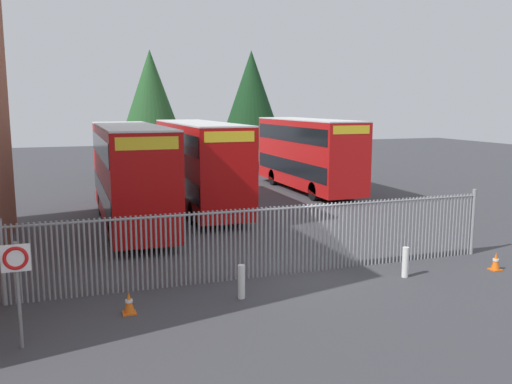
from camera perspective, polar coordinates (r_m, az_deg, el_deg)
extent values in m
plane|color=#3D3D42|center=(24.80, -3.06, -3.18)|extent=(100.00, 100.00, 0.00)
cylinder|color=gray|center=(15.93, -25.07, -6.98)|extent=(0.06, 0.06, 2.20)
cylinder|color=gray|center=(15.92, -24.57, -6.96)|extent=(0.06, 0.06, 2.20)
cylinder|color=gray|center=(15.91, -24.06, -6.94)|extent=(0.06, 0.06, 2.20)
cylinder|color=gray|center=(15.89, -23.56, -6.92)|extent=(0.06, 0.06, 2.20)
cylinder|color=gray|center=(15.88, -23.05, -6.89)|extent=(0.06, 0.06, 2.20)
cylinder|color=gray|center=(15.87, -22.54, -6.87)|extent=(0.06, 0.06, 2.20)
cylinder|color=gray|center=(15.86, -22.04, -6.85)|extent=(0.06, 0.06, 2.20)
cylinder|color=gray|center=(15.86, -21.53, -6.83)|extent=(0.06, 0.06, 2.20)
cylinder|color=gray|center=(15.85, -21.02, -6.80)|extent=(0.06, 0.06, 2.20)
cylinder|color=gray|center=(15.84, -20.51, -6.78)|extent=(0.06, 0.06, 2.20)
cylinder|color=gray|center=(15.84, -20.00, -6.75)|extent=(0.06, 0.06, 2.20)
cylinder|color=gray|center=(15.84, -19.49, -6.73)|extent=(0.06, 0.06, 2.20)
cylinder|color=gray|center=(15.84, -18.98, -6.70)|extent=(0.06, 0.06, 2.20)
cylinder|color=gray|center=(15.84, -18.47, -6.67)|extent=(0.06, 0.06, 2.20)
cylinder|color=gray|center=(15.84, -17.97, -6.65)|extent=(0.06, 0.06, 2.20)
cylinder|color=gray|center=(15.84, -17.46, -6.62)|extent=(0.06, 0.06, 2.20)
cylinder|color=gray|center=(15.84, -16.95, -6.59)|extent=(0.06, 0.06, 2.20)
cylinder|color=gray|center=(15.85, -16.44, -6.56)|extent=(0.06, 0.06, 2.20)
cylinder|color=gray|center=(15.85, -15.93, -6.53)|extent=(0.06, 0.06, 2.20)
cylinder|color=gray|center=(15.86, -15.42, -6.50)|extent=(0.06, 0.06, 2.20)
cylinder|color=gray|center=(15.87, -14.92, -6.47)|extent=(0.06, 0.06, 2.20)
cylinder|color=gray|center=(15.88, -14.41, -6.44)|extent=(0.06, 0.06, 2.20)
cylinder|color=gray|center=(15.89, -13.90, -6.41)|extent=(0.06, 0.06, 2.20)
cylinder|color=gray|center=(15.90, -13.40, -6.38)|extent=(0.06, 0.06, 2.20)
cylinder|color=gray|center=(15.92, -12.90, -6.35)|extent=(0.06, 0.06, 2.20)
cylinder|color=gray|center=(15.93, -12.39, -6.31)|extent=(0.06, 0.06, 2.20)
cylinder|color=gray|center=(15.95, -11.89, -6.28)|extent=(0.06, 0.06, 2.20)
cylinder|color=gray|center=(15.96, -11.39, -6.25)|extent=(0.06, 0.06, 2.20)
cylinder|color=gray|center=(15.98, -10.89, -6.21)|extent=(0.06, 0.06, 2.20)
cylinder|color=gray|center=(16.00, -10.39, -6.18)|extent=(0.06, 0.06, 2.20)
cylinder|color=gray|center=(16.02, -9.89, -6.15)|extent=(0.06, 0.06, 2.20)
cylinder|color=gray|center=(16.05, -9.40, -6.11)|extent=(0.06, 0.06, 2.20)
cylinder|color=gray|center=(16.07, -8.90, -6.08)|extent=(0.06, 0.06, 2.20)
cylinder|color=gray|center=(16.09, -8.41, -6.04)|extent=(0.06, 0.06, 2.20)
cylinder|color=gray|center=(16.12, -7.92, -6.00)|extent=(0.06, 0.06, 2.20)
cylinder|color=gray|center=(16.14, -7.43, -5.97)|extent=(0.06, 0.06, 2.20)
cylinder|color=gray|center=(16.17, -6.94, -5.93)|extent=(0.06, 0.06, 2.20)
cylinder|color=gray|center=(16.20, -6.46, -5.89)|extent=(0.06, 0.06, 2.20)
cylinder|color=gray|center=(16.23, -5.97, -5.86)|extent=(0.06, 0.06, 2.20)
cylinder|color=gray|center=(16.26, -5.49, -5.82)|extent=(0.06, 0.06, 2.20)
cylinder|color=gray|center=(16.30, -5.01, -5.78)|extent=(0.06, 0.06, 2.20)
cylinder|color=gray|center=(16.33, -4.53, -5.74)|extent=(0.06, 0.06, 2.20)
cylinder|color=gray|center=(16.36, -4.06, -5.71)|extent=(0.06, 0.06, 2.20)
cylinder|color=gray|center=(16.40, -3.58, -5.67)|extent=(0.06, 0.06, 2.20)
cylinder|color=gray|center=(16.44, -3.11, -5.63)|extent=(0.06, 0.06, 2.20)
cylinder|color=gray|center=(16.47, -2.64, -5.59)|extent=(0.06, 0.06, 2.20)
cylinder|color=gray|center=(16.51, -2.17, -5.55)|extent=(0.06, 0.06, 2.20)
cylinder|color=gray|center=(16.55, -1.71, -5.51)|extent=(0.06, 0.06, 2.20)
cylinder|color=gray|center=(16.60, -1.24, -5.47)|extent=(0.06, 0.06, 2.20)
cylinder|color=gray|center=(16.64, -0.78, -5.43)|extent=(0.06, 0.06, 2.20)
cylinder|color=gray|center=(16.68, -0.33, -5.39)|extent=(0.06, 0.06, 2.20)
cylinder|color=gray|center=(16.73, 0.13, -5.35)|extent=(0.06, 0.06, 2.20)
cylinder|color=gray|center=(16.77, 0.58, -5.31)|extent=(0.06, 0.06, 2.20)
cylinder|color=gray|center=(16.82, 1.03, -5.27)|extent=(0.06, 0.06, 2.20)
cylinder|color=gray|center=(16.87, 1.48, -5.23)|extent=(0.06, 0.06, 2.20)
cylinder|color=gray|center=(16.91, 1.93, -5.19)|extent=(0.06, 0.06, 2.20)
cylinder|color=gray|center=(16.96, 2.37, -5.15)|extent=(0.06, 0.06, 2.20)
cylinder|color=gray|center=(17.01, 2.81, -5.11)|extent=(0.06, 0.06, 2.20)
cylinder|color=gray|center=(17.07, 3.25, -5.07)|extent=(0.06, 0.06, 2.20)
cylinder|color=gray|center=(17.12, 3.68, -5.03)|extent=(0.06, 0.06, 2.20)
cylinder|color=gray|center=(17.17, 4.11, -4.99)|extent=(0.06, 0.06, 2.20)
cylinder|color=gray|center=(17.23, 4.54, -4.95)|extent=(0.06, 0.06, 2.20)
cylinder|color=gray|center=(17.28, 4.97, -4.91)|extent=(0.06, 0.06, 2.20)
cylinder|color=gray|center=(17.34, 5.39, -4.87)|extent=(0.06, 0.06, 2.20)
cylinder|color=gray|center=(17.40, 5.81, -4.83)|extent=(0.06, 0.06, 2.20)
cylinder|color=gray|center=(17.46, 6.23, -4.79)|extent=(0.06, 0.06, 2.20)
cylinder|color=gray|center=(17.51, 6.65, -4.75)|extent=(0.06, 0.06, 2.20)
cylinder|color=gray|center=(17.57, 7.06, -4.71)|extent=(0.06, 0.06, 2.20)
cylinder|color=gray|center=(17.64, 7.47, -4.67)|extent=(0.06, 0.06, 2.20)
cylinder|color=gray|center=(17.70, 7.87, -4.63)|extent=(0.06, 0.06, 2.20)
cylinder|color=gray|center=(17.76, 8.28, -4.59)|extent=(0.06, 0.06, 2.20)
cylinder|color=gray|center=(17.82, 8.68, -4.55)|extent=(0.06, 0.06, 2.20)
cylinder|color=gray|center=(17.89, 9.08, -4.51)|extent=(0.06, 0.06, 2.20)
cylinder|color=gray|center=(17.95, 9.47, -4.47)|extent=(0.06, 0.06, 2.20)
cylinder|color=gray|center=(18.02, 9.86, -4.43)|extent=(0.06, 0.06, 2.20)
cylinder|color=gray|center=(18.09, 10.25, -4.39)|extent=(0.06, 0.06, 2.20)
cylinder|color=gray|center=(18.16, 10.64, -4.35)|extent=(0.06, 0.06, 2.20)
cylinder|color=gray|center=(18.23, 11.02, -4.31)|extent=(0.06, 0.06, 2.20)
cylinder|color=gray|center=(18.30, 11.40, -4.27)|extent=(0.06, 0.06, 2.20)
cylinder|color=gray|center=(18.37, 11.78, -4.23)|extent=(0.06, 0.06, 2.20)
cylinder|color=gray|center=(18.44, 12.15, -4.19)|extent=(0.06, 0.06, 2.20)
cylinder|color=gray|center=(18.51, 12.52, -4.15)|extent=(0.06, 0.06, 2.20)
cylinder|color=gray|center=(18.58, 12.89, -4.11)|extent=(0.06, 0.06, 2.20)
cylinder|color=gray|center=(18.66, 13.26, -4.07)|extent=(0.06, 0.06, 2.20)
cylinder|color=gray|center=(18.73, 13.62, -4.04)|extent=(0.06, 0.06, 2.20)
cylinder|color=gray|center=(18.81, 13.98, -4.00)|extent=(0.06, 0.06, 2.20)
cylinder|color=gray|center=(18.88, 14.33, -3.96)|extent=(0.06, 0.06, 2.20)
cylinder|color=gray|center=(18.96, 14.69, -3.92)|extent=(0.06, 0.06, 2.20)
cylinder|color=gray|center=(19.03, 15.04, -3.88)|extent=(0.06, 0.06, 2.20)
cylinder|color=gray|center=(19.11, 15.39, -3.84)|extent=(0.06, 0.06, 2.20)
cylinder|color=gray|center=(19.19, 15.73, -3.81)|extent=(0.06, 0.06, 2.20)
cylinder|color=gray|center=(19.27, 16.07, -3.77)|extent=(0.06, 0.06, 2.20)
cylinder|color=gray|center=(19.35, 16.41, -3.73)|extent=(0.06, 0.06, 2.20)
cylinder|color=gray|center=(19.43, 16.75, -3.69)|extent=(0.06, 0.06, 2.20)
cylinder|color=gray|center=(19.51, 17.08, -3.66)|extent=(0.06, 0.06, 2.20)
cylinder|color=gray|center=(19.60, 17.41, -3.62)|extent=(0.06, 0.06, 2.20)
cylinder|color=gray|center=(19.68, 17.74, -3.58)|extent=(0.06, 0.06, 2.20)
cylinder|color=gray|center=(19.76, 18.07, -3.55)|extent=(0.06, 0.06, 2.20)
cylinder|color=gray|center=(19.85, 18.39, -3.51)|extent=(0.06, 0.06, 2.20)
cylinder|color=gray|center=(19.93, 18.71, -3.47)|extent=(0.06, 0.06, 2.20)
cylinder|color=gray|center=(20.02, 19.03, -3.44)|extent=(0.06, 0.06, 2.20)
cylinder|color=gray|center=(20.10, 19.34, -3.40)|extent=(0.06, 0.06, 2.20)
cylinder|color=gray|center=(20.19, 19.65, -3.37)|extent=(0.06, 0.06, 2.20)
cylinder|color=gray|center=(20.28, 19.96, -3.33)|extent=(0.06, 0.06, 2.20)
cylinder|color=gray|center=(20.36, 20.27, -3.30)|extent=(0.06, 0.06, 2.20)
cylinder|color=gray|center=(20.45, 20.57, -3.26)|extent=(0.06, 0.06, 2.20)
cylinder|color=gray|center=(20.54, 20.87, -3.23)|extent=(0.06, 0.06, 2.20)
cylinder|color=gray|center=(20.63, 21.17, -3.19)|extent=(0.06, 0.06, 2.20)
cylinder|color=gray|center=(20.72, 21.47, -3.16)|extent=(0.06, 0.06, 2.20)
cylinder|color=gray|center=(20.81, 21.76, -3.12)|extent=(0.06, 0.06, 2.20)
cylinder|color=gray|center=(16.67, 1.72, -1.82)|extent=(15.26, 0.07, 0.07)
cylinder|color=gray|center=(15.91, -25.09, -6.72)|extent=(0.14, 0.14, 2.35)
cylinder|color=gray|center=(20.80, 21.77, -2.92)|extent=(0.14, 0.14, 2.35)
cube|color=#B70C0C|center=(24.22, -13.01, 1.95)|extent=(2.50, 10.80, 4.00)
cube|color=black|center=(24.33, -12.94, 0.08)|extent=(2.54, 10.37, 0.90)
cube|color=black|center=(24.10, -13.11, 4.78)|extent=(2.54, 10.37, 0.90)
cube|color=yellow|center=(18.77, -11.36, 5.03)|extent=(2.12, 0.12, 0.44)
cube|color=silver|center=(24.05, -13.19, 6.75)|extent=(2.50, 10.80, 0.08)
cylinder|color=black|center=(21.15, -14.78, -4.19)|extent=(0.30, 1.04, 1.04)
cylinder|color=black|center=(21.42, -8.90, -3.83)|extent=(0.30, 1.04, 1.04)
cylinder|color=black|center=(27.33, -15.86, -1.25)|extent=(0.30, 1.04, 1.04)
cylinder|color=black|center=(27.54, -11.29, -1.00)|extent=(0.30, 1.04, 1.04)
cube|color=#B70C0C|center=(27.55, -5.96, 2.98)|extent=(2.50, 10.80, 4.00)
cube|color=black|center=(27.65, -5.93, 1.33)|extent=(2.54, 10.37, 0.90)
cube|color=black|center=(27.45, -6.00, 5.47)|extent=(2.54, 10.37, 0.90)
cube|color=yellow|center=(22.26, -2.82, 5.82)|extent=(2.12, 0.12, 0.44)
cube|color=silver|center=(27.41, -6.03, 7.20)|extent=(2.50, 10.80, 0.08)
cylinder|color=black|center=(24.36, -6.58, -2.20)|extent=(0.30, 1.04, 1.04)
cylinder|color=black|center=(24.92, -1.64, -1.88)|extent=(0.30, 1.04, 1.04)
cylinder|color=black|center=(30.46, -9.21, 0.03)|extent=(0.30, 1.04, 1.04)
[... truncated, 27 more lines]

